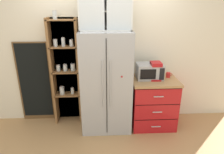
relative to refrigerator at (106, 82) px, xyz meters
The scene contains 12 objects.
ground_plane 0.86m from the refrigerator, 90.00° to the right, with size 10.69×10.69×0.00m, color tan.
wall_back_cream 0.56m from the refrigerator, 90.00° to the left, with size 4.99×0.10×2.55m, color silver.
refrigerator is the anchor object (origin of this frame).
pantry_shelf_column 0.77m from the refrigerator, 159.55° to the left, with size 0.54×0.27×2.01m.
counter_cabinet 0.93m from the refrigerator, ahead, with size 0.79×0.65×0.89m.
microwave 0.77m from the refrigerator, ahead, with size 0.44×0.33×0.26m.
coffee_maker 0.86m from the refrigerator, ahead, with size 0.17×0.20×0.31m.
mug_red 1.10m from the refrigerator, ahead, with size 0.11×0.07×0.09m.
mug_cream 0.85m from the refrigerator, ahead, with size 0.11×0.08×0.10m.
bottle_clear 0.85m from the refrigerator, ahead, with size 0.06×0.06×0.30m.
upper_cabinet 1.15m from the refrigerator, 90.00° to the left, with size 0.80×0.32×0.58m.
chalkboard_menu 1.33m from the refrigerator, 167.11° to the left, with size 0.60×0.04×1.50m.
Camera 1 is at (-0.06, -3.12, 2.11)m, focal length 31.92 mm.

